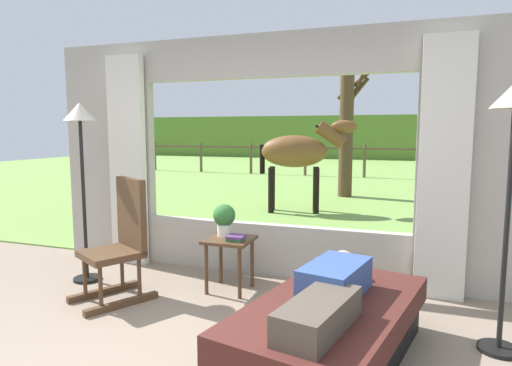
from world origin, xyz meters
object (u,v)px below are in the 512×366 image
Objects in this scene: potted_plant at (224,218)px; floor_lamp_left at (81,138)px; book_stack at (236,238)px; rocking_chair at (121,241)px; horse at (299,152)px; side_table at (230,248)px; reclining_person at (330,289)px; recliner_sofa at (331,330)px; pasture_tree at (347,129)px.

potted_plant is 0.17× the size of floor_lamp_left.
rocking_chair is at bearing -154.86° from book_stack.
floor_lamp_left reaches higher than horse.
side_table is at bearing -36.87° from potted_plant.
floor_lamp_left is (-2.68, 0.83, 0.96)m from reclining_person.
side_table is at bearing 59.50° from rocking_chair.
recliner_sofa is 3.57× the size of side_table.
rocking_chair is 7.19m from pasture_tree.
rocking_chair is at bearing -19.46° from horse.
rocking_chair is 2.15× the size of side_table.
recliner_sofa is 1.66× the size of rocking_chair.
horse reaches higher than recliner_sofa.
pasture_tree is (0.30, 6.46, 0.90)m from potted_plant.
reclining_person is 2.75× the size of side_table.
recliner_sofa is 5.50m from horse.
horse is at bearing 94.82° from side_table.
book_stack is 4.33m from horse.
rocking_chair reaches higher than reclining_person.
reclining_person is 4.47× the size of potted_plant.
side_table reaches higher than recliner_sofa.
pasture_tree reaches higher than recliner_sofa.
floor_lamp_left is (-1.44, -0.28, 0.78)m from potted_plant.
rocking_chair is at bearing -143.96° from potted_plant.
horse reaches higher than rocking_chair.
potted_plant is (-1.24, 1.07, 0.48)m from recliner_sofa.
horse is at bearing 93.79° from potted_plant.
reclining_person is 1.67m from potted_plant.
floor_lamp_left is at bearing -28.07° from horse.
potted_plant is 1.88× the size of book_stack.
recliner_sofa is 10.92× the size of book_stack.
book_stack is at bearing 150.91° from recliner_sofa.
horse is (-1.51, 5.21, 0.94)m from recliner_sofa.
side_table is at bearing 151.42° from recliner_sofa.
book_stack is at bearing -7.30° from horse.
book_stack is at bearing 54.06° from rocking_chair.
reclining_person is 0.78× the size of floor_lamp_left.
pasture_tree is (-0.94, 7.53, 1.38)m from recliner_sofa.
book_stack is (0.96, 0.45, 0.00)m from rocking_chair.
pasture_tree is (1.74, 6.74, 0.12)m from floor_lamp_left.
pasture_tree reaches higher than side_table.
reclining_person is 2.09m from rocking_chair.
reclining_person is 1.28× the size of rocking_chair.
potted_plant is at bearing -9.48° from horse.
floor_lamp_left is (-1.61, -0.16, 0.93)m from book_stack.
book_stack is at bearing -34.45° from side_table.
pasture_tree reaches higher than floor_lamp_left.
recliner_sofa is 1.02× the size of horse.
side_table is at bearing 8.29° from floor_lamp_left.
rocking_chair is at bearing -23.81° from floor_lamp_left.
recliner_sofa is 3.06m from floor_lamp_left.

